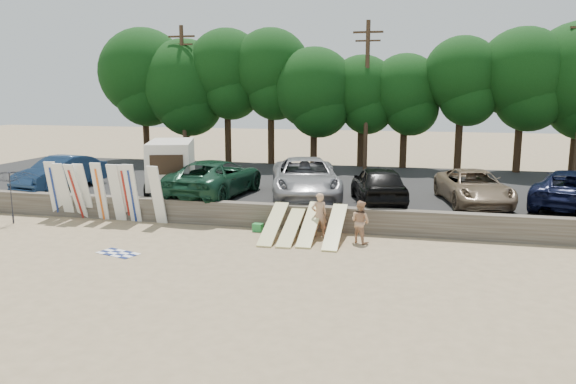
% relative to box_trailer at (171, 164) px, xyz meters
% --- Properties ---
extents(ground, '(120.00, 120.00, 0.00)m').
position_rel_box_trailer_xyz_m(ground, '(6.31, -5.97, -2.10)').
color(ground, tan).
rests_on(ground, ground).
extents(seawall, '(44.00, 0.50, 1.00)m').
position_rel_box_trailer_xyz_m(seawall, '(6.31, -2.97, -1.60)').
color(seawall, '#6B6356').
rests_on(seawall, ground).
extents(parking_lot, '(44.00, 14.50, 0.70)m').
position_rel_box_trailer_xyz_m(parking_lot, '(6.31, 4.53, -1.75)').
color(parking_lot, '#282828').
rests_on(parking_lot, ground).
extents(treeline, '(34.10, 6.40, 9.15)m').
position_rel_box_trailer_xyz_m(treeline, '(5.84, 11.50, 4.25)').
color(treeline, '#382616').
rests_on(treeline, parking_lot).
extents(utility_poles, '(25.80, 0.26, 9.00)m').
position_rel_box_trailer_xyz_m(utility_poles, '(8.31, 10.03, 3.33)').
color(utility_poles, '#473321').
rests_on(utility_poles, parking_lot).
extents(box_trailer, '(3.17, 4.35, 2.50)m').
position_rel_box_trailer_xyz_m(box_trailer, '(0.00, 0.00, 0.00)').
color(box_trailer, silver).
rests_on(box_trailer, parking_lot).
extents(car_0, '(2.54, 5.17, 1.63)m').
position_rel_box_trailer_xyz_m(car_0, '(-5.88, -0.32, -0.59)').
color(car_0, '#152A4A').
rests_on(car_0, parking_lot).
extents(car_1, '(3.37, 6.38, 1.71)m').
position_rel_box_trailer_xyz_m(car_1, '(2.34, -0.31, -0.55)').
color(car_1, '#163D29').
rests_on(car_1, parking_lot).
extents(car_2, '(4.54, 7.04, 1.81)m').
position_rel_box_trailer_xyz_m(car_2, '(6.52, 0.31, -0.50)').
color(car_2, gray).
rests_on(car_2, parking_lot).
extents(car_3, '(3.10, 5.30, 1.69)m').
position_rel_box_trailer_xyz_m(car_3, '(9.92, -0.37, -0.56)').
color(car_3, black).
rests_on(car_3, parking_lot).
extents(car_4, '(3.46, 5.68, 1.47)m').
position_rel_box_trailer_xyz_m(car_4, '(13.96, 0.50, -0.67)').
color(car_4, '#816A52').
rests_on(car_4, parking_lot).
extents(car_5, '(4.47, 6.32, 1.60)m').
position_rel_box_trailer_xyz_m(car_5, '(17.93, 0.62, -0.60)').
color(car_5, black).
rests_on(car_5, parking_lot).
extents(surfboard_upright_0, '(0.60, 0.72, 2.55)m').
position_rel_box_trailer_xyz_m(surfboard_upright_0, '(-4.05, -3.40, -0.83)').
color(surfboard_upright_0, white).
rests_on(surfboard_upright_0, ground).
extents(surfboard_upright_1, '(0.50, 0.80, 2.51)m').
position_rel_box_trailer_xyz_m(surfboard_upright_1, '(-3.51, -3.50, -0.85)').
color(surfboard_upright_1, white).
rests_on(surfboard_upright_1, ground).
extents(surfboard_upright_2, '(0.61, 0.91, 2.50)m').
position_rel_box_trailer_xyz_m(surfboard_upright_2, '(-2.88, -3.54, -0.85)').
color(surfboard_upright_2, white).
rests_on(surfboard_upright_2, ground).
extents(surfboard_upright_3, '(0.51, 0.80, 2.51)m').
position_rel_box_trailer_xyz_m(surfboard_upright_3, '(-2.57, -3.41, -0.85)').
color(surfboard_upright_3, white).
rests_on(surfboard_upright_3, ground).
extents(surfboard_upright_4, '(0.51, 0.56, 2.56)m').
position_rel_box_trailer_xyz_m(surfboard_upright_4, '(-1.79, -3.43, -0.82)').
color(surfboard_upright_4, white).
rests_on(surfboard_upright_4, ground).
extents(surfboard_upright_5, '(0.51, 0.69, 2.54)m').
position_rel_box_trailer_xyz_m(surfboard_upright_5, '(-0.95, -3.50, -0.83)').
color(surfboard_upright_5, white).
rests_on(surfboard_upright_5, ground).
extents(surfboard_upright_6, '(0.52, 0.60, 2.56)m').
position_rel_box_trailer_xyz_m(surfboard_upright_6, '(-0.21, -3.50, -0.82)').
color(surfboard_upright_6, white).
rests_on(surfboard_upright_6, ground).
extents(surfboard_upright_7, '(0.53, 0.74, 2.53)m').
position_rel_box_trailer_xyz_m(surfboard_upright_7, '(-0.56, -3.42, -0.84)').
color(surfboard_upright_7, white).
rests_on(surfboard_upright_7, ground).
extents(surfboard_upright_8, '(0.55, 0.72, 2.54)m').
position_rel_box_trailer_xyz_m(surfboard_upright_8, '(0.99, -3.58, -0.83)').
color(surfboard_upright_8, white).
rests_on(surfboard_upright_8, ground).
extents(surfboard_low_0, '(0.56, 2.83, 1.12)m').
position_rel_box_trailer_xyz_m(surfboard_low_0, '(6.27, -4.53, -1.54)').
color(surfboard_low_0, '#E9E193').
rests_on(surfboard_low_0, ground).
extents(surfboard_low_1, '(0.56, 2.88, 0.98)m').
position_rel_box_trailer_xyz_m(surfboard_low_1, '(6.98, -4.49, -1.61)').
color(surfboard_low_1, '#E9E193').
rests_on(surfboard_low_1, ground).
extents(surfboard_low_2, '(0.56, 2.81, 1.18)m').
position_rel_box_trailer_xyz_m(surfboard_low_2, '(7.69, -4.37, -1.51)').
color(surfboard_low_2, '#E9E193').
rests_on(surfboard_low_2, ground).
extents(surfboard_low_3, '(0.56, 2.81, 1.17)m').
position_rel_box_trailer_xyz_m(surfboard_low_3, '(8.67, -4.56, -1.52)').
color(surfboard_low_3, '#E9E193').
rests_on(surfboard_low_3, ground).
extents(beachgoer_a, '(0.74, 0.63, 1.72)m').
position_rel_box_trailer_xyz_m(beachgoer_a, '(7.94, -3.90, -1.24)').
color(beachgoer_a, tan).
rests_on(beachgoer_a, ground).
extents(beachgoer_b, '(0.98, 0.92, 1.59)m').
position_rel_box_trailer_xyz_m(beachgoer_b, '(9.58, -4.43, -1.31)').
color(beachgoer_b, tan).
rests_on(beachgoer_b, ground).
extents(cooler, '(0.41, 0.34, 0.32)m').
position_rel_box_trailer_xyz_m(cooler, '(5.41, -3.72, -1.94)').
color(cooler, green).
rests_on(cooler, ground).
extents(gear_bag, '(0.35, 0.31, 0.22)m').
position_rel_box_trailer_xyz_m(gear_bag, '(8.37, -3.79, -1.99)').
color(gear_bag, '#CF5018').
rests_on(gear_bag, ground).
extents(beach_towel, '(1.88, 1.88, 0.00)m').
position_rel_box_trailer_xyz_m(beach_towel, '(1.54, -7.81, -2.10)').
color(beach_towel, white).
rests_on(beach_towel, ground).
extents(beach_umbrella, '(3.65, 3.65, 2.34)m').
position_rel_box_trailer_xyz_m(beach_umbrella, '(-5.15, -4.89, -0.93)').
color(beach_umbrella, '#212229').
rests_on(beach_umbrella, ground).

